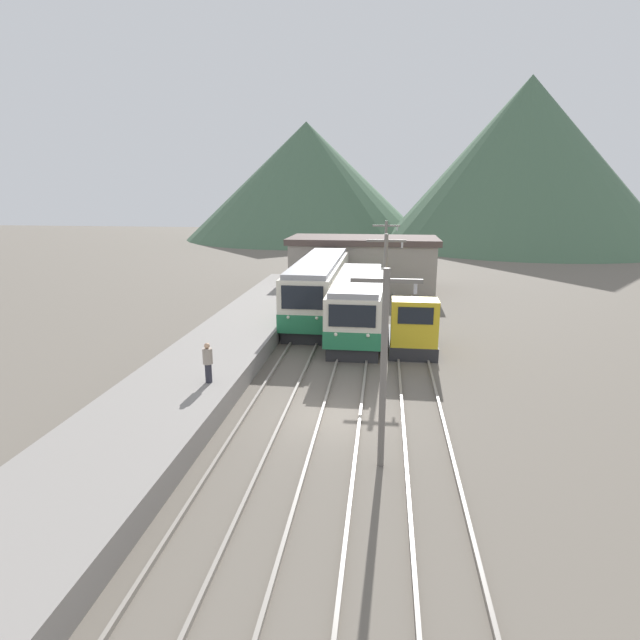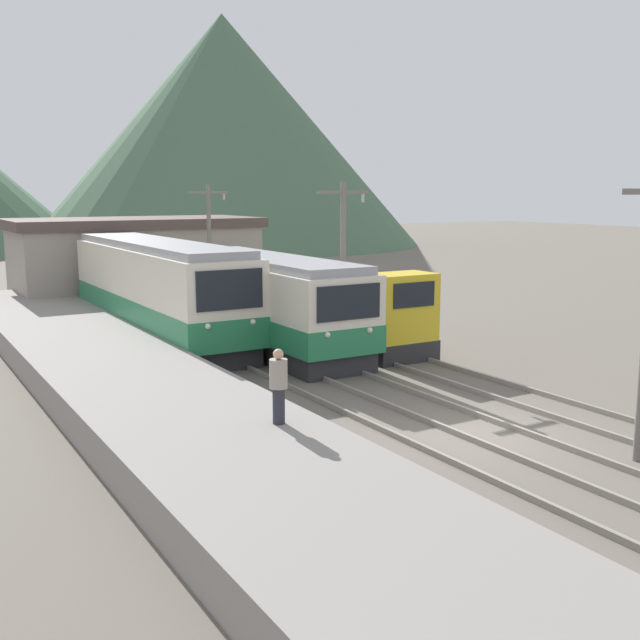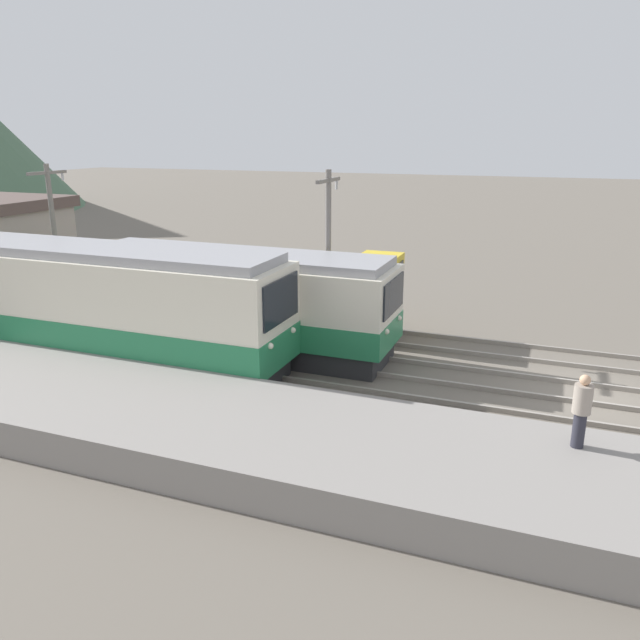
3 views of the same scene
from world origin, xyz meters
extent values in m
plane|color=#665E54|center=(0.00, 0.00, 0.00)|extent=(200.00, 200.00, 0.00)
cube|color=gray|center=(-6.25, 0.00, 0.45)|extent=(4.50, 54.00, 0.89)
cube|color=gray|center=(-3.32, 0.00, 0.07)|extent=(0.10, 60.00, 0.14)
cube|color=gray|center=(-1.88, 0.00, 0.07)|extent=(0.10, 60.00, 0.14)
cube|color=gray|center=(-0.52, 0.00, 0.07)|extent=(0.10, 60.00, 0.14)
cube|color=gray|center=(0.92, 0.00, 0.07)|extent=(0.10, 60.00, 0.14)
cube|color=gray|center=(2.48, 0.00, 0.07)|extent=(0.10, 60.00, 0.14)
cube|color=gray|center=(3.92, 0.00, 0.07)|extent=(0.10, 60.00, 0.14)
cube|color=#28282B|center=(-2.60, 15.38, 0.35)|extent=(2.58, 13.39, 0.70)
cube|color=silver|center=(-2.60, 15.38, 2.13)|extent=(2.80, 13.95, 2.86)
cube|color=#267A4C|center=(-2.60, 15.38, 1.22)|extent=(2.84, 13.99, 1.03)
cube|color=black|center=(-2.60, 8.37, 2.70)|extent=(2.24, 0.06, 1.26)
sphere|color=silver|center=(-3.37, 8.36, 1.62)|extent=(0.18, 0.18, 0.18)
sphere|color=silver|center=(-1.83, 8.36, 1.62)|extent=(0.18, 0.18, 0.18)
cube|color=#939399|center=(-2.60, 15.38, 3.70)|extent=(2.46, 13.39, 0.28)
cube|color=#28282B|center=(0.20, 11.31, 0.35)|extent=(2.58, 10.41, 0.70)
cube|color=silver|center=(0.20, 11.31, 1.92)|extent=(2.80, 10.84, 2.44)
cube|color=#267A4C|center=(0.20, 11.31, 1.14)|extent=(2.84, 10.88, 0.88)
cube|color=black|center=(0.20, 5.86, 2.41)|extent=(2.24, 0.06, 1.07)
sphere|color=silver|center=(-0.57, 5.85, 1.48)|extent=(0.18, 0.18, 0.18)
sphere|color=silver|center=(0.97, 5.85, 1.48)|extent=(0.18, 0.18, 0.18)
cube|color=#939399|center=(0.20, 11.31, 3.28)|extent=(2.46, 10.41, 0.28)
cube|color=#28282B|center=(3.20, 8.81, 0.35)|extent=(2.40, 4.54, 0.70)
cube|color=gold|center=(3.20, 7.27, 1.85)|extent=(2.28, 1.45, 2.30)
cube|color=black|center=(3.20, 6.52, 2.36)|extent=(1.68, 0.04, 0.83)
cube|color=gold|center=(3.20, 9.54, 1.40)|extent=(1.92, 2.99, 1.40)
cylinder|color=black|center=(3.20, 9.54, 2.35)|extent=(0.16, 0.16, 0.50)
cylinder|color=slate|center=(1.70, 8.57, 3.03)|extent=(0.20, 0.20, 6.06)
cube|color=slate|center=(1.70, 8.57, 5.71)|extent=(2.00, 0.12, 0.12)
cylinder|color=#B2B2B7|center=(2.50, 8.57, 5.51)|extent=(0.10, 0.10, 0.30)
cylinder|color=slate|center=(1.70, 20.38, 3.03)|extent=(0.20, 0.20, 6.06)
cube|color=slate|center=(1.70, 20.38, 5.71)|extent=(2.00, 0.12, 0.12)
cylinder|color=#B2B2B7|center=(2.50, 20.38, 5.51)|extent=(0.10, 0.10, 0.30)
cylinder|color=#282833|center=(-5.01, 0.52, 1.28)|extent=(0.26, 0.26, 0.77)
cylinder|color=gray|center=(-5.01, 0.52, 1.97)|extent=(0.38, 0.38, 0.61)
sphere|color=tan|center=(-5.01, 0.52, 2.39)|extent=(0.22, 0.22, 0.22)
cube|color=gray|center=(-0.19, 26.00, 1.94)|extent=(12.00, 6.00, 3.88)
cube|color=#51423D|center=(-0.19, 26.00, 4.13)|extent=(12.60, 6.30, 0.50)
cone|color=#47664C|center=(22.37, 65.58, 12.40)|extent=(43.06, 43.06, 24.80)
camera|label=1|loc=(1.61, -17.02, 8.08)|focal=28.00mm
camera|label=2|loc=(-12.03, -12.94, 5.68)|focal=42.00mm
camera|label=3|loc=(-17.88, 1.31, 7.15)|focal=35.00mm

